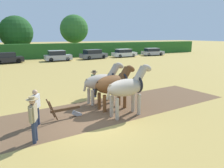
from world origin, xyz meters
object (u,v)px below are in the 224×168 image
(farmer_onlooker_left, at_px, (33,116))
(farmer_at_plow, at_px, (36,105))
(farmer_beside_team, at_px, (94,81))
(parked_car_far_right, at_px, (124,53))
(parked_car_center_right, at_px, (58,56))
(tree_center_right, at_px, (74,29))
(draft_horse_lead_right, at_px, (114,84))
(draft_horse_lead_left, at_px, (128,87))
(parked_car_right, at_px, (93,54))
(parked_car_end_right, at_px, (152,52))
(plow, at_px, (68,111))
(tree_center, at_px, (16,33))
(draft_horse_trail_left, at_px, (103,81))
(parked_car_center, at_px, (7,58))

(farmer_onlooker_left, bearing_deg, farmer_at_plow, 100.27)
(farmer_beside_team, height_order, parked_car_far_right, farmer_beside_team)
(parked_car_center_right, bearing_deg, parked_car_far_right, 4.55)
(tree_center_right, relative_size, draft_horse_lead_right, 2.94)
(draft_horse_lead_left, height_order, parked_car_right, draft_horse_lead_left)
(draft_horse_lead_left, relative_size, parked_car_end_right, 0.63)
(draft_horse_lead_right, distance_m, parked_car_center_right, 23.49)
(tree_center_right, height_order, draft_horse_lead_left, tree_center_right)
(parked_car_center_right, bearing_deg, parked_car_right, 3.29)
(draft_horse_lead_right, bearing_deg, parked_car_end_right, 43.59)
(farmer_beside_team, bearing_deg, draft_horse_lead_left, -94.66)
(tree_center_right, distance_m, parked_car_right, 9.46)
(parked_car_right, bearing_deg, farmer_at_plow, -127.11)
(plow, relative_size, parked_car_far_right, 0.38)
(parked_car_center_right, bearing_deg, tree_center_right, 58.99)
(tree_center, distance_m, parked_car_end_right, 25.14)
(plow, bearing_deg, draft_horse_trail_left, 24.99)
(tree_center_right, bearing_deg, farmer_onlooker_left, -109.70)
(farmer_at_plow, bearing_deg, tree_center, 119.57)
(tree_center, height_order, parked_car_right, tree_center)
(draft_horse_trail_left, bearing_deg, parked_car_right, 63.59)
(draft_horse_lead_left, height_order, parked_car_center_right, draft_horse_lead_left)
(draft_horse_trail_left, height_order, parked_car_far_right, draft_horse_trail_left)
(tree_center, distance_m, draft_horse_trail_left, 31.96)
(farmer_at_plow, bearing_deg, parked_car_far_right, 85.39)
(parked_car_center_right, relative_size, parked_car_end_right, 0.91)
(draft_horse_lead_right, distance_m, parked_car_right, 25.04)
(tree_center, height_order, farmer_onlooker_left, tree_center)
(farmer_at_plow, height_order, farmer_onlooker_left, farmer_onlooker_left)
(draft_horse_trail_left, distance_m, farmer_at_plow, 4.34)
(farmer_beside_team, height_order, parked_car_right, farmer_beside_team)
(plow, relative_size, farmer_at_plow, 1.03)
(draft_horse_lead_left, bearing_deg, plow, 155.01)
(farmer_at_plow, distance_m, parked_car_end_right, 35.14)
(tree_center_right, bearing_deg, farmer_beside_team, -105.08)
(draft_horse_lead_left, distance_m, parked_car_end_right, 32.82)
(tree_center, relative_size, farmer_at_plow, 4.44)
(tree_center, bearing_deg, tree_center_right, -5.01)
(parked_car_center, distance_m, parked_car_center_right, 7.01)
(draft_horse_lead_right, bearing_deg, parked_car_center_right, 78.33)
(draft_horse_lead_left, height_order, plow, draft_horse_lead_left)
(tree_center_right, bearing_deg, draft_horse_trail_left, -104.51)
(farmer_beside_team, bearing_deg, parked_car_far_right, 48.29)
(parked_car_far_right, distance_m, parked_car_end_right, 6.38)
(tree_center_right, height_order, parked_car_right, tree_center_right)
(tree_center, bearing_deg, farmer_onlooker_left, -93.11)
(tree_center_right, relative_size, draft_horse_trail_left, 2.78)
(tree_center, bearing_deg, farmer_beside_team, -85.52)
(farmer_at_plow, bearing_deg, farmer_beside_team, 70.55)
(plow, distance_m, parked_car_far_right, 29.75)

